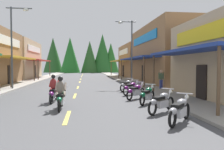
# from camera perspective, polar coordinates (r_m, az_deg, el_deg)

# --- Properties ---
(ground) EXTENTS (10.14, 79.03, 0.10)m
(ground) POSITION_cam_1_polar(r_m,az_deg,el_deg) (25.00, -8.51, -2.42)
(ground) COLOR #4C4C4F
(sidewalk_left) EXTENTS (2.37, 79.03, 0.12)m
(sidewalk_left) POSITION_cam_1_polar(r_m,az_deg,el_deg) (25.94, -22.47, -2.16)
(sidewalk_left) COLOR #9E9991
(sidewalk_left) RESTS_ON ground
(sidewalk_right) EXTENTS (2.37, 79.03, 0.12)m
(sidewalk_right) POSITION_cam_1_polar(r_m,az_deg,el_deg) (25.58, 5.64, -2.05)
(sidewalk_right) COLOR gray
(sidewalk_right) RESTS_ON ground
(centerline_dashes) EXTENTS (0.16, 56.62, 0.01)m
(centerline_dashes) POSITION_cam_1_polar(r_m,az_deg,el_deg) (30.30, -8.22, -1.46)
(centerline_dashes) COLOR #E0C64C
(centerline_dashes) RESTS_ON ground
(storefront_left_far) EXTENTS (9.28, 11.63, 6.00)m
(storefront_left_far) POSITION_cam_1_polar(r_m,az_deg,el_deg) (38.60, -24.82, 3.62)
(storefront_left_far) COLOR tan
(storefront_left_far) RESTS_ON ground
(storefront_right_middle) EXTENTS (7.90, 13.96, 6.60)m
(storefront_right_middle) POSITION_cam_1_polar(r_m,az_deg,el_deg) (26.88, 14.43, 5.02)
(storefront_right_middle) COLOR olive
(storefront_right_middle) RESTS_ON ground
(storefront_right_far) EXTENTS (8.19, 11.88, 5.71)m
(storefront_right_far) POSITION_cam_1_polar(r_m,az_deg,el_deg) (40.04, 7.44, 3.57)
(storefront_right_far) COLOR olive
(storefront_right_far) RESTS_ON ground
(streetlamp_left) EXTENTS (2.11, 0.30, 7.00)m
(streetlamp_left) POSITION_cam_1_polar(r_m,az_deg,el_deg) (20.60, -23.79, 8.99)
(streetlamp_left) COLOR #474C51
(streetlamp_left) RESTS_ON ground
(streetlamp_right) EXTENTS (2.11, 0.30, 6.65)m
(streetlamp_right) POSITION_cam_1_polar(r_m,az_deg,el_deg) (22.90, 4.38, 8.02)
(streetlamp_right) COLOR #474C51
(streetlamp_right) RESTS_ON ground
(motorcycle_parked_right_0) EXTENTS (1.51, 1.65, 1.04)m
(motorcycle_parked_right_0) POSITION_cam_1_polar(r_m,az_deg,el_deg) (8.29, 17.12, -8.60)
(motorcycle_parked_right_0) COLOR black
(motorcycle_parked_right_0) RESTS_ON ground
(motorcycle_parked_right_1) EXTENTS (1.69, 1.46, 1.04)m
(motorcycle_parked_right_1) POSITION_cam_1_polar(r_m,az_deg,el_deg) (9.88, 12.68, -6.77)
(motorcycle_parked_right_1) COLOR black
(motorcycle_parked_right_1) RESTS_ON ground
(motorcycle_parked_right_2) EXTENTS (1.34, 1.79, 1.04)m
(motorcycle_parked_right_2) POSITION_cam_1_polar(r_m,az_deg,el_deg) (12.08, 9.12, -5.06)
(motorcycle_parked_right_2) COLOR black
(motorcycle_parked_right_2) RESTS_ON ground
(motorcycle_parked_right_3) EXTENTS (1.55, 1.62, 1.04)m
(motorcycle_parked_right_3) POSITION_cam_1_polar(r_m,az_deg,el_deg) (13.65, 6.18, -4.18)
(motorcycle_parked_right_3) COLOR black
(motorcycle_parked_right_3) RESTS_ON ground
(motorcycle_parked_right_4) EXTENTS (1.55, 1.62, 1.04)m
(motorcycle_parked_right_4) POSITION_cam_1_polar(r_m,az_deg,el_deg) (15.67, 5.01, -3.32)
(motorcycle_parked_right_4) COLOR black
(motorcycle_parked_right_4) RESTS_ON ground
(motorcycle_parked_right_5) EXTENTS (1.47, 1.69, 1.04)m
(motorcycle_parked_right_5) POSITION_cam_1_polar(r_m,az_deg,el_deg) (17.75, 3.90, -2.64)
(motorcycle_parked_right_5) COLOR black
(motorcycle_parked_right_5) RESTS_ON ground
(rider_cruising_lead) EXTENTS (0.60, 2.14, 1.57)m
(rider_cruising_lead) POSITION_cam_1_polar(r_m,az_deg,el_deg) (10.72, -13.16, -5.15)
(rider_cruising_lead) COLOR black
(rider_cruising_lead) RESTS_ON ground
(rider_cruising_trailing) EXTENTS (0.60, 2.14, 1.57)m
(rider_cruising_trailing) POSITION_cam_1_polar(r_m,az_deg,el_deg) (12.87, -14.87, -3.90)
(rider_cruising_trailing) COLOR black
(rider_cruising_trailing) RESTS_ON ground
(pedestrian_browsing) EXTENTS (0.54, 0.38, 1.71)m
(pedestrian_browsing) POSITION_cam_1_polar(r_m,az_deg,el_deg) (19.05, 12.60, -0.82)
(pedestrian_browsing) COLOR #333F8C
(pedestrian_browsing) RESTS_ON ground
(treeline_backdrop) EXTENTS (22.71, 9.85, 11.47)m
(treeline_backdrop) POSITION_cam_1_polar(r_m,az_deg,el_deg) (66.09, -7.18, 5.12)
(treeline_backdrop) COLOR #1F6623
(treeline_backdrop) RESTS_ON ground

